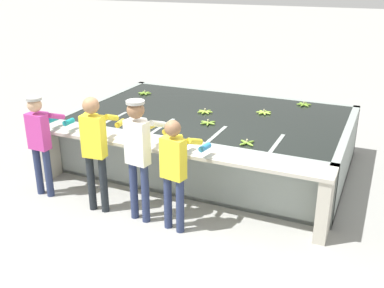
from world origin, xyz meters
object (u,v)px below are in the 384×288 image
Objects in this scene: banana_bunch_floating_0 at (247,143)px; banana_bunch_floating_4 at (205,112)px; worker_1 at (95,144)px; worker_0 at (41,137)px; banana_bunch_floating_1 at (208,123)px; worker_3 at (175,166)px; knife_0 at (173,143)px; banana_bunch_floating_2 at (264,112)px; banana_bunch_floating_5 at (145,93)px; worker_2 at (139,149)px; banana_bunch_floating_3 at (304,104)px.

banana_bunch_floating_4 is at bearing 134.35° from banana_bunch_floating_0.
worker_0 is at bearing 176.43° from worker_1.
worker_3 is at bearing -81.85° from banana_bunch_floating_1.
worker_0 is 2.62m from banana_bunch_floating_1.
banana_bunch_floating_4 is at bearing 95.62° from knife_0.
worker_1 is 3.13m from banana_bunch_floating_2.
knife_0 is (0.88, 0.66, -0.08)m from worker_1.
knife_0 is at bearing -84.38° from banana_bunch_floating_4.
banana_bunch_floating_5 is 0.82× the size of knife_0.
banana_bunch_floating_5 is (-1.58, 2.91, -0.11)m from worker_2.
banana_bunch_floating_2 is 2.59m from banana_bunch_floating_5.
worker_1 is 2.16m from banana_bunch_floating_0.
banana_bunch_floating_0 and banana_bunch_floating_1 have the same top height.
knife_0 is (-0.81, -1.97, -0.01)m from banana_bunch_floating_2.
knife_0 is at bearing -112.22° from banana_bunch_floating_2.
worker_3 reaches higher than banana_bunch_floating_0.
banana_bunch_floating_1 is 1.06m from knife_0.
knife_0 is at bearing -156.62° from banana_bunch_floating_0.
worker_3 is at bearing -0.87° from worker_1.
banana_bunch_floating_4 is (1.76, 2.19, 0.01)m from worker_0.
banana_bunch_floating_1 is 0.61m from banana_bunch_floating_4.
worker_0 is 2.29m from worker_3.
worker_3 is at bearing -61.49° from knife_0.
banana_bunch_floating_1 reaches higher than knife_0.
worker_3 is at bearing -54.12° from banana_bunch_floating_5.
worker_1 is 0.98× the size of worker_2.
banana_bunch_floating_2 is at bearing 21.40° from banana_bunch_floating_4.
banana_bunch_floating_0 is 1.07m from knife_0.
banana_bunch_floating_0 is 0.91× the size of banana_bunch_floating_1.
worker_2 is at bearing 176.21° from worker_3.
worker_2 reaches higher than worker_0.
banana_bunch_floating_3 is (1.23, 1.72, 0.00)m from banana_bunch_floating_1.
worker_3 is at bearing -2.11° from worker_0.
knife_0 is at bearing -96.59° from banana_bunch_floating_1.
worker_3 reaches higher than banana_bunch_floating_2.
banana_bunch_floating_1 is (1.00, 1.71, -0.08)m from worker_1.
worker_0 is 3.75m from banana_bunch_floating_2.
banana_bunch_floating_2 is 1.00× the size of banana_bunch_floating_5.
knife_0 is (-1.35, -2.77, -0.01)m from banana_bunch_floating_3.
banana_bunch_floating_1 is at bearing -125.48° from banana_bunch_floating_3.
banana_bunch_floating_2 is at bearing 80.64° from worker_3.
banana_bunch_floating_4 is (-0.96, -0.38, 0.00)m from banana_bunch_floating_2.
banana_bunch_floating_2 is at bearing 43.27° from worker_0.
worker_1 is 3.06m from banana_bunch_floating_5.
worker_1 is at bearing -178.54° from worker_2.
worker_0 is 5.61× the size of banana_bunch_floating_5.
banana_bunch_floating_0 is at bearing -45.65° from banana_bunch_floating_4.
banana_bunch_floating_1 is at bearing -126.57° from banana_bunch_floating_2.
worker_3 is 5.56× the size of banana_bunch_floating_5.
banana_bunch_floating_1 is 2.24m from banana_bunch_floating_5.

